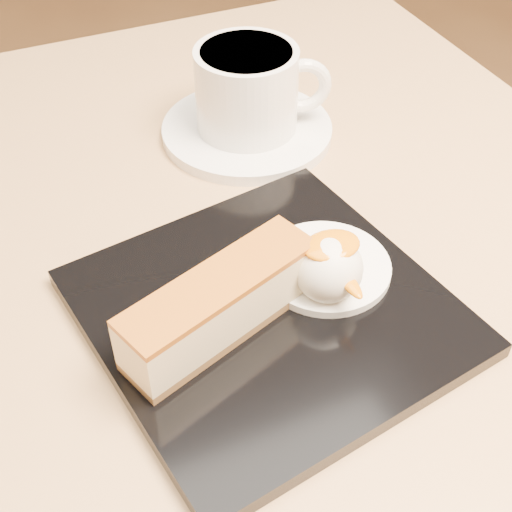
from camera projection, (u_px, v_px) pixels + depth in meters
name	position (u px, v px, depth m)	size (l,w,h in m)	color
table	(178.00, 422.00, 0.60)	(0.80, 0.80, 0.72)	black
dessert_plate	(268.00, 312.00, 0.47)	(0.22, 0.22, 0.01)	black
cheesecake	(220.00, 304.00, 0.44)	(0.14, 0.08, 0.04)	brown
cream_smear	(325.00, 267.00, 0.49)	(0.09, 0.09, 0.01)	white
ice_cream_scoop	(328.00, 269.00, 0.46)	(0.05, 0.05, 0.05)	white
mango_sauce	(331.00, 245.00, 0.45)	(0.04, 0.03, 0.01)	orange
mint_sprig	(272.00, 253.00, 0.49)	(0.03, 0.02, 0.00)	#2F7B28
saucer	(247.00, 130.00, 0.63)	(0.15, 0.15, 0.01)	white
coffee_cup	(249.00, 88.00, 0.60)	(0.12, 0.09, 0.07)	white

